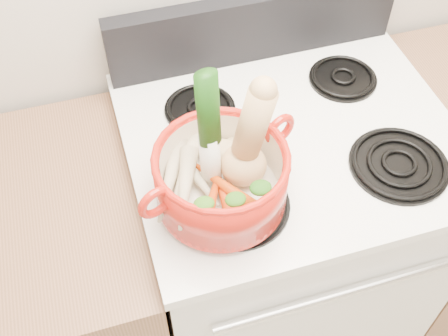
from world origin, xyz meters
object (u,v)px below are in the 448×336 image
object	(u,v)px
dutch_oven	(221,178)
stove_body	(278,243)
leek	(210,133)
squash	(245,139)

from	to	relation	value
dutch_oven	stove_body	bearing A→B (deg)	12.04
dutch_oven	leek	world-z (taller)	leek
squash	leek	bearing A→B (deg)	-175.41
stove_body	squash	distance (m)	0.69
dutch_oven	leek	bearing A→B (deg)	97.40
dutch_oven	leek	size ratio (longest dim) A/B	0.90
dutch_oven	leek	distance (m)	0.11
squash	leek	xyz separation A→B (m)	(-0.07, 0.01, 0.03)
leek	squash	bearing A→B (deg)	-22.36
stove_body	squash	world-z (taller)	squash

